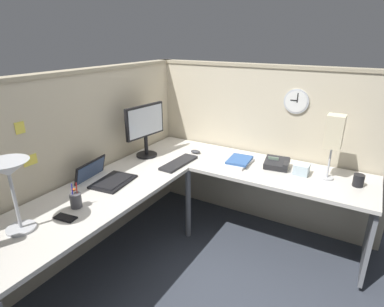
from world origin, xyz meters
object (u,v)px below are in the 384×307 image
at_px(desk_lamp_paper, 334,133).
at_px(wall_clock, 296,101).
at_px(tissue_box, 301,169).
at_px(book_stack, 238,161).
at_px(keyboard, 179,163).
at_px(cell_phone, 65,218).
at_px(monitor, 145,127).
at_px(coffee_mug, 358,180).
at_px(office_phone, 277,164).
at_px(computer_mouse, 196,152).
at_px(laptop, 103,178).
at_px(desk_lamp_dome, 9,175).
at_px(pen_cup, 76,200).

bearing_deg(desk_lamp_paper, wall_clock, 51.70).
bearing_deg(tissue_box, book_stack, 94.95).
height_order(keyboard, cell_phone, keyboard).
xyz_separation_m(keyboard, tissue_box, (0.33, -1.01, 0.03)).
relative_size(monitor, coffee_mug, 5.21).
xyz_separation_m(monitor, coffee_mug, (0.31, -1.82, -0.25)).
xyz_separation_m(office_phone, desk_lamp_paper, (-0.01, -0.41, 0.35)).
distance_m(keyboard, book_stack, 0.54).
bearing_deg(book_stack, computer_mouse, 85.95).
height_order(monitor, tissue_box, monitor).
xyz_separation_m(monitor, wall_clock, (0.64, -1.21, 0.25)).
distance_m(tissue_box, wall_clock, 0.62).
distance_m(office_phone, coffee_mug, 0.64).
bearing_deg(book_stack, laptop, 137.63).
bearing_deg(tissue_box, office_phone, 80.99).
distance_m(keyboard, wall_clock, 1.19).
xyz_separation_m(monitor, keyboard, (-0.01, -0.38, -0.28)).
bearing_deg(monitor, coffee_mug, -80.30).
distance_m(cell_phone, office_phone, 1.76).
distance_m(desk_lamp_paper, tissue_box, 0.39).
height_order(desk_lamp_paper, tissue_box, desk_lamp_paper).
height_order(office_phone, tissue_box, office_phone).
bearing_deg(cell_phone, wall_clock, -37.24).
xyz_separation_m(computer_mouse, wall_clock, (0.33, -0.84, 0.53)).
height_order(computer_mouse, desk_lamp_paper, desk_lamp_paper).
distance_m(keyboard, office_phone, 0.88).
bearing_deg(computer_mouse, office_phone, -86.60).
height_order(laptop, book_stack, laptop).
height_order(monitor, cell_phone, monitor).
distance_m(desk_lamp_dome, pen_cup, 0.47).
height_order(laptop, desk_lamp_dome, desk_lamp_dome).
distance_m(monitor, computer_mouse, 0.55).
height_order(keyboard, office_phone, office_phone).
relative_size(book_stack, desk_lamp_paper, 0.56).
bearing_deg(desk_lamp_dome, wall_clock, -29.08).
xyz_separation_m(keyboard, desk_lamp_paper, (0.36, -1.21, 0.37)).
distance_m(book_stack, wall_clock, 0.74).
distance_m(computer_mouse, desk_lamp_dome, 1.71).
bearing_deg(laptop, cell_phone, -159.44).
xyz_separation_m(keyboard, desk_lamp_dome, (-1.34, 0.27, 0.35)).
xyz_separation_m(desk_lamp_dome, book_stack, (1.62, -0.73, -0.34)).
bearing_deg(keyboard, monitor, 89.98).
height_order(computer_mouse, tissue_box, tissue_box).
bearing_deg(monitor, keyboard, -92.22).
bearing_deg(cell_phone, desk_lamp_dome, 140.43).
bearing_deg(pen_cup, cell_phone, -158.87).
bearing_deg(keyboard, wall_clock, -49.94).
relative_size(pen_cup, wall_clock, 0.82).
height_order(monitor, pen_cup, monitor).
height_order(computer_mouse, pen_cup, pen_cup).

